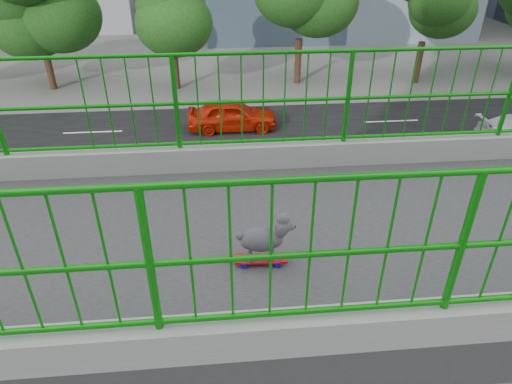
{
  "coord_description": "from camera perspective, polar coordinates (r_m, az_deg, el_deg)",
  "views": [
    {
      "loc": [
        3.62,
        -1.55,
        9.68
      ],
      "look_at": [
        -0.54,
        -1.16,
        7.15
      ],
      "focal_mm": 32.04,
      "sensor_mm": 36.0,
      "label": 1
    }
  ],
  "objects": [
    {
      "name": "car_2",
      "position": [
        19.93,
        18.15,
        2.75
      ],
      "size": [
        2.26,
        4.9,
        1.36
      ],
      "primitive_type": "imported",
      "rotation": [
        0.0,
        0.0,
        3.14
      ],
      "color": "#B01A07",
      "rests_on": "ground"
    },
    {
      "name": "car_5",
      "position": [
        13.42,
        8.91,
        -10.67
      ],
      "size": [
        1.68,
        4.83,
        1.59
      ],
      "primitive_type": "imported",
      "color": "#B01A07",
      "rests_on": "ground"
    },
    {
      "name": "railing",
      "position": [
        4.65,
        15.08,
        -2.06
      ],
      "size": [
        3.0,
        24.0,
        1.42
      ],
      "color": "gray",
      "rests_on": "footbridge"
    },
    {
      "name": "street_trees",
      "position": [
        30.17,
        -0.29,
        21.81
      ],
      "size": [
        5.3,
        60.4,
        7.26
      ],
      "color": "black",
      "rests_on": "ground"
    },
    {
      "name": "skateboard",
      "position": [
        4.13,
        0.59,
        -8.41
      ],
      "size": [
        0.17,
        0.47,
        0.06
      ],
      "rotation": [
        0.0,
        0.0,
        -0.06
      ],
      "color": "red",
      "rests_on": "footbridge"
    },
    {
      "name": "footbridge",
      "position": [
        5.95,
        12.34,
        -18.35
      ],
      "size": [
        3.0,
        24.0,
        7.0
      ],
      "color": "#2D2D2F",
      "rests_on": "ground"
    },
    {
      "name": "car_1",
      "position": [
        16.49,
        -23.19,
        -4.35
      ],
      "size": [
        1.63,
        4.67,
        1.54
      ],
      "primitive_type": "imported",
      "color": "gray",
      "rests_on": "ground"
    },
    {
      "name": "road",
      "position": [
        19.29,
        0.02,
        1.17
      ],
      "size": [
        18.0,
        90.0,
        0.02
      ],
      "primitive_type": "cube",
      "color": "black",
      "rests_on": "ground"
    },
    {
      "name": "car_4",
      "position": [
        24.13,
        -3.0,
        9.6
      ],
      "size": [
        1.87,
        4.64,
        1.58
      ],
      "primitive_type": "imported",
      "rotation": [
        0.0,
        0.0,
        3.14
      ],
      "color": "#B01A07",
      "rests_on": "ground"
    },
    {
      "name": "poodle",
      "position": [
        3.98,
        1.01,
        -5.67
      ],
      "size": [
        0.24,
        0.52,
        0.43
      ],
      "rotation": [
        0.0,
        0.0,
        -0.06
      ],
      "color": "#333137",
      "rests_on": "skateboard"
    }
  ]
}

